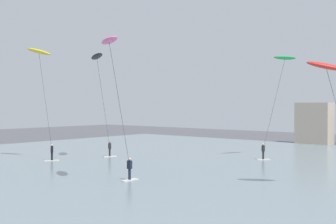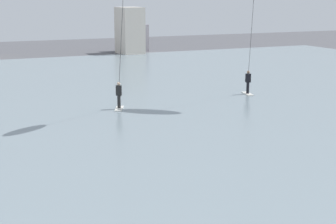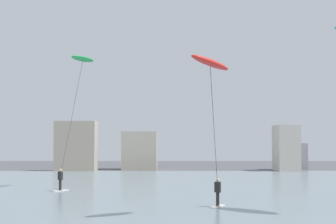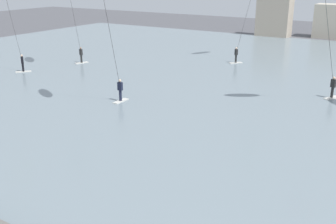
# 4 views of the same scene
# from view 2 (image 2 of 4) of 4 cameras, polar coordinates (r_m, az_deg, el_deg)

# --- Properties ---
(water_bay) EXTENTS (84.00, 52.00, 0.10)m
(water_bay) POSITION_cam_2_polar(r_m,az_deg,el_deg) (32.03, -15.45, 0.32)
(water_bay) COLOR gray
(water_bay) RESTS_ON ground
(far_shore_buildings) EXTENTS (30.59, 6.46, 5.98)m
(far_shore_buildings) POSITION_cam_2_polar(r_m,az_deg,el_deg) (59.32, -17.50, 8.27)
(far_shore_buildings) COLOR #B7A893
(far_shore_buildings) RESTS_ON ground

